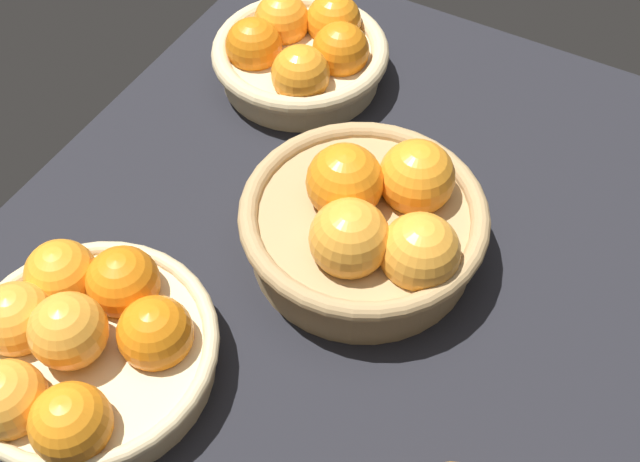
# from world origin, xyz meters

# --- Properties ---
(market_tray) EXTENTS (0.84, 0.72, 0.03)m
(market_tray) POSITION_xyz_m (0.00, 0.00, 0.01)
(market_tray) COLOR black
(market_tray) RESTS_ON ground
(basket_center) EXTENTS (0.25, 0.25, 0.12)m
(basket_center) POSITION_xyz_m (-0.00, 0.02, 0.08)
(basket_center) COLOR tan
(basket_center) RESTS_ON market_tray
(basket_near_right) EXTENTS (0.24, 0.24, 0.11)m
(basket_near_right) POSITION_xyz_m (0.24, -0.15, 0.07)
(basket_near_right) COLOR #D3BC8C
(basket_near_right) RESTS_ON market_tray
(basket_near_left) EXTENTS (0.22, 0.22, 0.09)m
(basket_near_left) POSITION_xyz_m (-0.21, -0.18, 0.07)
(basket_near_left) COLOR #D3BC8C
(basket_near_left) RESTS_ON market_tray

